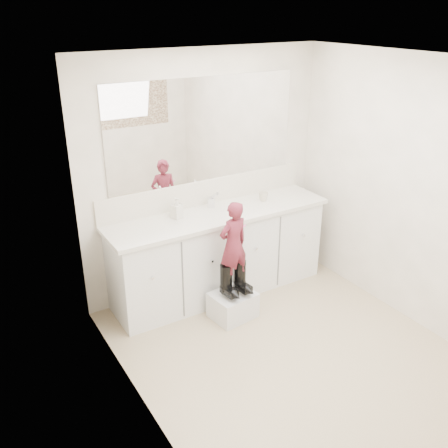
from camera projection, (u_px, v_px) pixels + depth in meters
floor at (292, 354)px, 4.27m from camera, size 3.00×3.00×0.00m
ceiling at (312, 61)px, 3.29m from camera, size 3.00×3.00×0.00m
wall_back at (204, 174)px, 4.95m from camera, size 2.60×0.00×2.60m
wall_left at (141, 270)px, 3.16m from camera, size 0.00×3.00×3.00m
wall_right at (416, 195)px, 4.40m from camera, size 0.00×3.00×3.00m
vanity_cabinet at (219, 254)px, 5.05m from camera, size 2.20×0.55×0.85m
countertop at (220, 214)px, 4.86m from camera, size 2.28×0.58×0.04m
backsplash at (206, 192)px, 5.02m from camera, size 2.28×0.03×0.25m
mirror at (204, 130)px, 4.76m from camera, size 2.00×0.02×1.00m
faucet at (211, 202)px, 4.96m from camera, size 0.08×0.08×0.10m
cup at (263, 196)px, 5.12m from camera, size 0.12×0.12×0.09m
soap_bottle at (177, 208)px, 4.69m from camera, size 0.11×0.12×0.20m
step_stool at (233, 305)px, 4.74m from camera, size 0.43×0.37×0.25m
boot_left at (226, 281)px, 4.59m from camera, size 0.15×0.23×0.33m
boot_right at (240, 276)px, 4.66m from camera, size 0.15×0.23×0.33m
toddler at (233, 245)px, 4.48m from camera, size 0.32×0.23×0.83m
toothbrush at (240, 229)px, 4.46m from camera, size 0.14×0.03×0.06m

